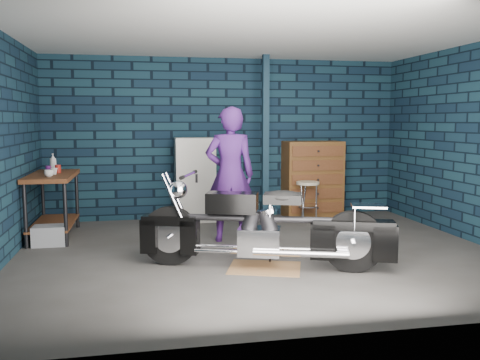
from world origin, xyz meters
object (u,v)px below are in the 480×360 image
(motorcycle, at_px, (265,222))
(shop_stool, at_px, (308,202))
(person, at_px, (230,175))
(tool_chest, at_px, (312,179))
(storage_bin, at_px, (50,235))
(locker, at_px, (195,180))
(workbench, at_px, (53,206))

(motorcycle, relative_size, shop_stool, 3.60)
(person, bearing_deg, tool_chest, -132.74)
(storage_bin, bearing_deg, locker, 31.67)
(tool_chest, bearing_deg, person, -138.84)
(person, bearing_deg, shop_stool, -140.01)
(tool_chest, relative_size, shop_stool, 1.93)
(storage_bin, bearing_deg, motorcycle, -31.72)
(workbench, distance_m, tool_chest, 4.22)
(motorcycle, height_order, locker, locker)
(shop_stool, bearing_deg, tool_chest, 63.48)
(workbench, height_order, storage_bin, workbench)
(locker, bearing_deg, person, -77.73)
(locker, height_order, tool_chest, locker)
(motorcycle, relative_size, person, 1.32)
(storage_bin, relative_size, shop_stool, 0.63)
(locker, bearing_deg, motorcycle, -80.54)
(motorcycle, xyz_separation_m, tool_chest, (1.55, 2.88, 0.12))
(shop_stool, bearing_deg, locker, 163.65)
(motorcycle, height_order, shop_stool, motorcycle)
(person, height_order, storage_bin, person)
(motorcycle, bearing_deg, storage_bin, 167.18)
(storage_bin, distance_m, shop_stool, 3.94)
(person, height_order, locker, person)
(tool_chest, xyz_separation_m, shop_stool, (-0.26, -0.52, -0.31))
(tool_chest, bearing_deg, motorcycle, -118.36)
(person, xyz_separation_m, locker, (-0.32, 1.49, -0.23))
(workbench, xyz_separation_m, tool_chest, (4.14, 0.79, 0.20))
(locker, relative_size, tool_chest, 1.06)
(motorcycle, distance_m, shop_stool, 2.69)
(person, distance_m, shop_stool, 1.84)
(motorcycle, xyz_separation_m, person, (-0.15, 1.38, 0.39))
(workbench, bearing_deg, tool_chest, 10.78)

